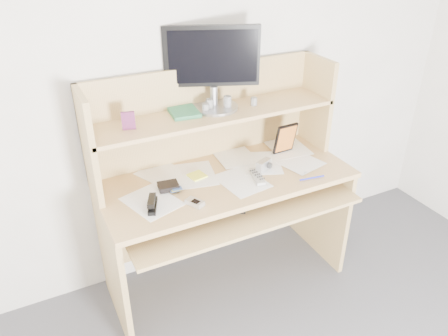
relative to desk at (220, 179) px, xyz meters
name	(u,v)px	position (x,y,z in m)	size (l,w,h in m)	color
back_wall	(201,73)	(0.00, 0.24, 0.56)	(3.60, 0.04, 2.50)	silver
desk	(220,179)	(0.00, 0.00, 0.00)	(1.40, 0.70, 1.30)	tan
paper_clutter	(227,176)	(0.00, -0.08, 0.06)	(1.32, 0.54, 0.01)	white
keyboard	(201,204)	(-0.18, -0.14, -0.03)	(0.49, 0.34, 0.03)	black
tv_remote	(257,176)	(0.14, -0.17, 0.07)	(0.05, 0.17, 0.02)	#A6A6A1
flip_phone	(195,202)	(-0.27, -0.26, 0.07)	(0.05, 0.09, 0.02)	silver
stapler	(152,203)	(-0.46, -0.19, 0.08)	(0.04, 0.14, 0.04)	black
wallet	(168,186)	(-0.33, -0.06, 0.07)	(0.11, 0.09, 0.03)	black
sticky_note_pad	(197,176)	(-0.15, -0.01, 0.06)	(0.09, 0.09, 0.01)	yellow
digital_camera	(264,165)	(0.22, -0.11, 0.09)	(0.10, 0.04, 0.06)	#B3B4B6
game_case	(285,138)	(0.44, 0.01, 0.16)	(0.14, 0.02, 0.19)	black
blue_pen	(312,178)	(0.40, -0.31, 0.07)	(0.01, 0.01, 0.15)	#1922BF
card_box	(128,121)	(-0.48, 0.05, 0.43)	(0.07, 0.02, 0.09)	#A41528
shelf_book	(183,111)	(-0.16, 0.13, 0.40)	(0.15, 0.20, 0.02)	#2D7146
chip_stack_a	(206,108)	(-0.05, 0.08, 0.41)	(0.04, 0.04, 0.05)	black
chip_stack_b	(210,105)	(-0.01, 0.10, 0.42)	(0.04, 0.04, 0.06)	silver
chip_stack_c	(254,101)	(0.24, 0.06, 0.41)	(0.04, 0.04, 0.05)	black
chip_stack_d	(227,103)	(0.08, 0.07, 0.42)	(0.04, 0.04, 0.08)	white
monitor	(212,65)	(0.02, 0.14, 0.62)	(0.49, 0.27, 0.44)	#9A999E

